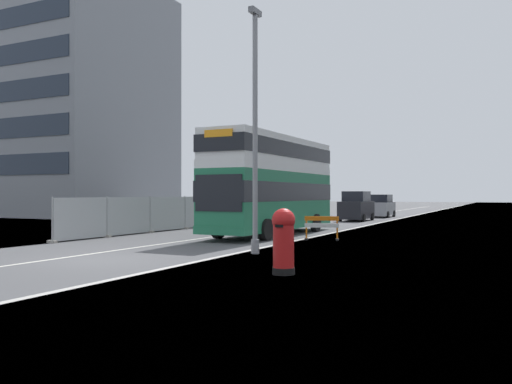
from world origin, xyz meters
TOP-DOWN VIEW (x-y plane):
  - ground at (0.63, 0.08)m, footprint 140.00×280.00m
  - double_decker_bus at (0.70, 12.09)m, footprint 2.91×11.10m
  - lamppost_foreground at (3.77, 3.78)m, footprint 0.29×0.70m
  - red_pillar_postbox at (6.57, -0.24)m, footprint 0.62×0.62m
  - roadworks_barrier at (4.07, 10.11)m, footprint 1.61×0.86m
  - construction_site_fence at (-5.86, 15.48)m, footprint 0.44×24.00m
  - car_oncoming_near at (0.73, 28.27)m, footprint 2.05×4.40m
  - car_receding_mid at (0.97, 35.83)m, footprint 2.01×4.32m
  - bare_tree_far_verge_near at (-11.27, 29.52)m, footprint 2.44×3.28m
  - bare_tree_far_verge_mid at (-11.58, 41.45)m, footprint 2.86×2.63m
  - backdrop_office_block at (-31.05, 27.18)m, footprint 21.27×15.53m

SIDE VIEW (x-z plane):
  - ground at x=0.63m, z-range -0.10..0.00m
  - roadworks_barrier at x=4.07m, z-range 0.13..1.22m
  - red_pillar_postbox at x=6.57m, z-range 0.08..1.82m
  - construction_site_fence at x=-5.86m, z-range -0.04..1.96m
  - car_receding_mid at x=0.97m, z-range -0.06..2.02m
  - car_oncoming_near at x=0.73m, z-range -0.08..2.26m
  - bare_tree_far_verge_near at x=-11.27m, z-range 0.13..3.91m
  - bare_tree_far_verge_mid at x=-11.58m, z-range -0.20..4.45m
  - double_decker_bus at x=0.70m, z-range 0.16..5.19m
  - lamppost_foreground at x=3.77m, z-range -0.24..8.43m
  - backdrop_office_block at x=-31.05m, z-range 0.00..22.78m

